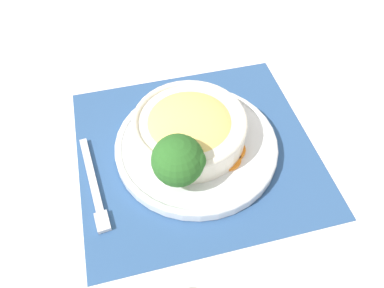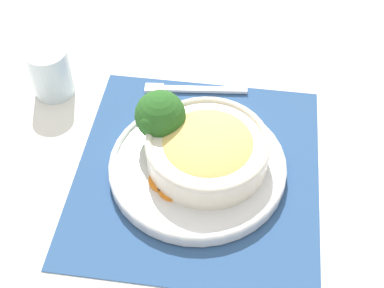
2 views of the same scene
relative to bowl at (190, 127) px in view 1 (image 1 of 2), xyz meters
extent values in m
plane|color=white|center=(-0.01, 0.01, -0.05)|extent=(4.00, 4.00, 0.00)
cube|color=#2D5184|center=(-0.01, 0.01, -0.05)|extent=(0.41, 0.38, 0.00)
cylinder|color=silver|center=(-0.01, 0.01, -0.04)|extent=(0.28, 0.28, 0.02)
torus|color=silver|center=(-0.01, 0.01, -0.03)|extent=(0.28, 0.28, 0.01)
cylinder|color=silver|center=(0.00, 0.00, -0.01)|extent=(0.19, 0.19, 0.04)
torus|color=silver|center=(0.00, 0.00, 0.02)|extent=(0.19, 0.19, 0.01)
ellipsoid|color=#EAC66B|center=(0.00, 0.00, 0.00)|extent=(0.15, 0.15, 0.05)
cylinder|color=#84AD5B|center=(0.04, 0.08, -0.02)|extent=(0.02, 0.02, 0.02)
sphere|color=#286023|center=(0.04, 0.08, 0.02)|extent=(0.08, 0.08, 0.08)
sphere|color=#286023|center=(0.01, 0.09, 0.03)|extent=(0.04, 0.04, 0.04)
sphere|color=#286023|center=(0.06, 0.07, 0.03)|extent=(0.03, 0.03, 0.03)
cylinder|color=orange|center=(-0.05, 0.06, -0.03)|extent=(0.05, 0.05, 0.01)
cylinder|color=orange|center=(-0.06, 0.04, -0.03)|extent=(0.05, 0.05, 0.01)
cube|color=silver|center=(0.17, 0.04, -0.04)|extent=(0.03, 0.18, 0.01)
cube|color=silver|center=(0.16, 0.12, -0.04)|extent=(0.02, 0.03, 0.01)
camera|label=1|loc=(0.09, 0.40, 0.47)|focal=35.00mm
camera|label=2|loc=(-0.52, -0.05, 0.62)|focal=50.00mm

